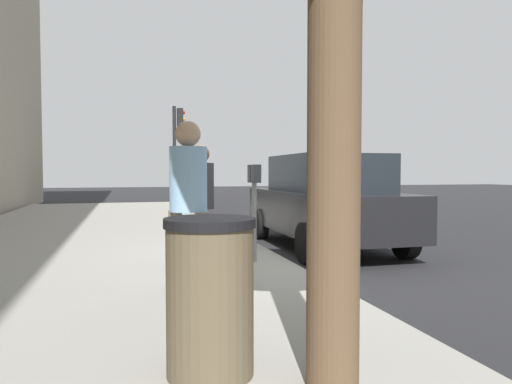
{
  "coord_description": "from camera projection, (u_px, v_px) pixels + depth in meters",
  "views": [
    {
      "loc": [
        -6.76,
        2.31,
        1.45
      ],
      "look_at": [
        -0.38,
        0.53,
        1.17
      ],
      "focal_mm": 32.81,
      "sensor_mm": 36.0,
      "label": 1
    }
  ],
  "objects": [
    {
      "name": "parked_sedan_near",
      "position": [
        325.0,
        201.0,
        8.91
      ],
      "size": [
        4.43,
        2.02,
        1.77
      ],
      "color": "black",
      "rests_on": "ground_plane"
    },
    {
      "name": "traffic_signal",
      "position": [
        177.0,
        140.0,
        16.33
      ],
      "size": [
        0.24,
        0.44,
        3.6
      ],
      "color": "black",
      "rests_on": "sidewalk_slab"
    },
    {
      "name": "pedestrian_bystander",
      "position": [
        188.0,
        191.0,
        5.02
      ],
      "size": [
        0.46,
        0.4,
        1.85
      ],
      "rotation": [
        0.0,
        0.0,
        -0.9
      ],
      "color": "#726656",
      "rests_on": "sidewalk_slab"
    },
    {
      "name": "ground_plane",
      "position": [
        282.0,
        266.0,
        7.19
      ],
      "size": [
        80.0,
        80.0,
        0.0
      ],
      "primitive_type": "plane",
      "color": "#232326",
      "rests_on": "ground"
    },
    {
      "name": "parking_meter",
      "position": [
        254.0,
        192.0,
        6.79
      ],
      "size": [
        0.36,
        0.12,
        1.41
      ],
      "color": "gray",
      "rests_on": "sidewalk_slab"
    },
    {
      "name": "pedestrian_at_meter",
      "position": [
        201.0,
        196.0,
        6.44
      ],
      "size": [
        0.51,
        0.37,
        1.68
      ],
      "rotation": [
        0.0,
        0.0,
        -1.64
      ],
      "color": "tan",
      "rests_on": "sidewalk_slab"
    },
    {
      "name": "sidewalk_slab",
      "position": [
        75.0,
        273.0,
        6.38
      ],
      "size": [
        28.0,
        6.0,
        0.15
      ],
      "primitive_type": "cube",
      "color": "gray",
      "rests_on": "ground_plane"
    },
    {
      "name": "trash_bin",
      "position": [
        210.0,
        296.0,
        2.99
      ],
      "size": [
        0.59,
        0.59,
        1.01
      ],
      "color": "brown",
      "rests_on": "sidewalk_slab"
    }
  ]
}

